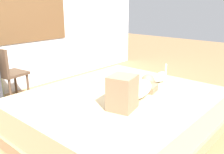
{
  "coord_description": "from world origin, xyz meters",
  "views": [
    {
      "loc": [
        -1.89,
        -1.76,
        1.47
      ],
      "look_at": [
        0.24,
        0.11,
        0.61
      ],
      "focal_mm": 39.73,
      "sensor_mm": 36.0,
      "label": 1
    }
  ],
  "objects_px": {
    "person_lying": "(134,89)",
    "bed": "(119,114)",
    "chair_by_desk": "(7,72)",
    "cat": "(160,77)"
  },
  "relations": [
    {
      "from": "bed",
      "to": "chair_by_desk",
      "type": "bearing_deg",
      "value": 103.87
    },
    {
      "from": "cat",
      "to": "chair_by_desk",
      "type": "bearing_deg",
      "value": 122.0
    },
    {
      "from": "chair_by_desk",
      "to": "person_lying",
      "type": "bearing_deg",
      "value": -77.59
    },
    {
      "from": "bed",
      "to": "person_lying",
      "type": "height_order",
      "value": "person_lying"
    },
    {
      "from": "cat",
      "to": "chair_by_desk",
      "type": "xyz_separation_m",
      "value": [
        -1.16,
        1.86,
        -0.02
      ]
    },
    {
      "from": "cat",
      "to": "person_lying",
      "type": "bearing_deg",
      "value": -171.9
    },
    {
      "from": "person_lying",
      "to": "bed",
      "type": "bearing_deg",
      "value": 89.05
    },
    {
      "from": "person_lying",
      "to": "chair_by_desk",
      "type": "height_order",
      "value": "chair_by_desk"
    },
    {
      "from": "person_lying",
      "to": "chair_by_desk",
      "type": "distance_m",
      "value": 2.01
    },
    {
      "from": "chair_by_desk",
      "to": "bed",
      "type": "bearing_deg",
      "value": -76.13
    }
  ]
}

